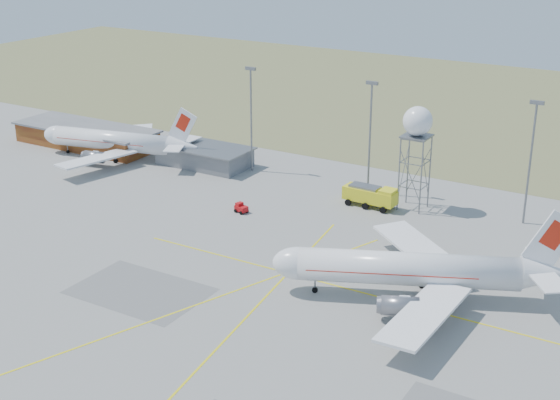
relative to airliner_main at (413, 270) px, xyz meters
The scene contains 12 objects.
ground 34.49m from the airliner_main, 110.82° to the right, with size 400.00×400.00×0.00m, color gray.
grass_strip 108.75m from the airliner_main, 96.43° to the left, with size 400.00×120.00×0.03m, color #5D693A.
building_orange 92.21m from the airliner_main, 161.01° to the left, with size 33.00×12.00×4.30m.
building_grey 65.55m from the airliner_main, 150.77° to the left, with size 19.00×10.00×3.90m.
mast_a 58.69m from the airliner_main, 144.22° to the left, with size 2.20×0.50×20.50m.
mast_b 41.36m from the airliner_main, 123.12° to the left, with size 2.20×0.50×20.50m.
mast_c 35.40m from the airliner_main, 80.27° to the left, with size 2.20×0.50×20.50m.
airliner_main is the anchor object (origin of this frame).
airliner_far 79.85m from the airliner_main, 160.80° to the left, with size 35.10×33.54×12.02m.
radar_tower 33.94m from the airliner_main, 111.70° to the left, with size 4.95×4.95×17.91m.
fire_truck 33.74m from the airliner_main, 123.79° to the left, with size 9.53×4.08×3.76m.
baggage_tug 39.34m from the airliner_main, 158.76° to the left, with size 2.42×2.14×1.66m.
Camera 1 is at (44.62, -55.98, 48.48)m, focal length 50.00 mm.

